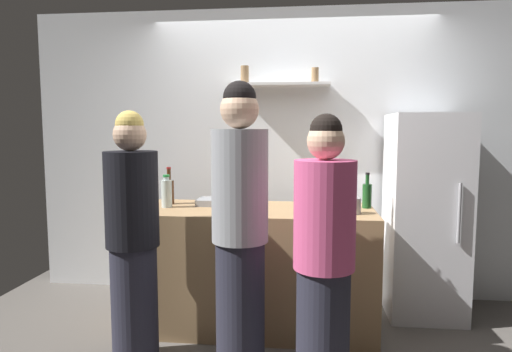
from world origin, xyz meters
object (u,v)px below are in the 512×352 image
Objects in this scene: baking_pan at (219,202)px; person_blonde at (133,240)px; water_bottle_plastic at (167,193)px; person_grey_hoodie at (240,232)px; wine_bottle_amber_glass at (169,191)px; utensil_holder at (353,205)px; wine_bottle_green_glass at (367,195)px; refrigerator at (425,215)px; person_pink_top at (324,262)px.

person_blonde is at bearing -118.67° from baking_pan.
water_bottle_plastic is 0.14× the size of person_grey_hoodie.
water_bottle_plastic is (0.03, -0.16, 0.01)m from wine_bottle_amber_glass.
baking_pan is 0.19× the size of person_grey_hoodie.
utensil_holder is 0.94m from person_grey_hoodie.
water_bottle_plastic reaches higher than baking_pan.
person_grey_hoodie is (-0.73, -0.60, -0.07)m from utensil_holder.
person_blonde is (-0.42, -0.76, -0.14)m from baking_pan.
wine_bottle_green_glass is at bearing 5.27° from water_bottle_plastic.
utensil_holder is at bearing -141.43° from refrigerator.
baking_pan is (-1.66, -0.24, 0.12)m from refrigerator.
person_pink_top reaches higher than utensil_holder.
person_grey_hoodie reaches higher than refrigerator.
person_pink_top is (0.79, -1.04, -0.16)m from baking_pan.
water_bottle_plastic is at bearing -148.31° from person_blonde.
refrigerator is at bearing 26.66° from wine_bottle_green_glass.
person_pink_top is at bearing -95.92° from person_grey_hoodie.
person_grey_hoodie reaches higher than baking_pan.
wine_bottle_green_glass is (1.16, -0.02, 0.08)m from baking_pan.
wine_bottle_green_glass is (-0.50, -0.25, 0.20)m from refrigerator.
person_pink_top is at bearing -37.07° from water_bottle_plastic.
person_grey_hoodie reaches higher than person_pink_top.
baking_pan is 0.21× the size of person_blonde.
water_bottle_plastic is at bearing 175.57° from utensil_holder.
wine_bottle_amber_glass is at bearing 100.59° from water_bottle_plastic.
wine_bottle_green_glass is 1.21m from person_grey_hoodie.
person_pink_top is (1.20, -1.05, -0.24)m from wine_bottle_amber_glass.
person_blonde is at bearing -4.90° from person_pink_top.
water_bottle_plastic is (-1.41, 0.11, 0.05)m from utensil_holder.
person_grey_hoodie is at bearing -46.07° from water_bottle_plastic.
wine_bottle_amber_glass is at bearing 53.62° from person_grey_hoodie.
person_blonde is at bearing 96.35° from person_grey_hoodie.
baking_pan is at bearing 179.24° from wine_bottle_green_glass.
wine_bottle_amber_glass is at bearing 169.44° from utensil_holder.
water_bottle_plastic is at bearing -174.73° from wine_bottle_green_glass.
person_blonde is (-0.04, -0.61, -0.23)m from water_bottle_plastic.
wine_bottle_amber_glass is at bearing 179.37° from wine_bottle_green_glass.
baking_pan is at bearing -171.90° from refrigerator.
wine_bottle_amber_glass is at bearing 179.75° from baking_pan.
person_pink_top is at bearing -106.80° from utensil_holder.
refrigerator is at bearing 6.46° from wine_bottle_amber_glass.
person_grey_hoodie is (-0.86, -0.85, -0.12)m from wine_bottle_green_glass.
wine_bottle_green_glass is (0.13, 0.25, 0.04)m from utensil_holder.
person_grey_hoodie reaches higher than person_blonde.
baking_pan is 1.06m from utensil_holder.
utensil_holder is at bearing -98.62° from person_pink_top.
person_blonde is at bearing -90.40° from wine_bottle_amber_glass.
refrigerator is 0.82m from utensil_holder.
person_pink_top is 0.54m from person_grey_hoodie.
utensil_holder is 1.41m from water_bottle_plastic.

